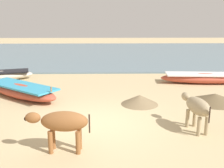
% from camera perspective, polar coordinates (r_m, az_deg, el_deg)
% --- Properties ---
extents(ground, '(80.00, 80.00, 0.00)m').
position_cam_1_polar(ground, '(8.68, -2.45, -8.50)').
color(ground, tan).
extents(sea_water, '(60.00, 20.00, 0.08)m').
position_cam_1_polar(sea_water, '(26.15, -1.65, 6.80)').
color(sea_water, slate).
rests_on(sea_water, ground).
extents(fishing_boat_0, '(4.72, 1.42, 0.73)m').
position_cam_1_polar(fishing_boat_0, '(14.68, 19.64, 1.26)').
color(fishing_boat_0, '#B74733').
rests_on(fishing_boat_0, ground).
extents(fishing_boat_4, '(4.07, 3.43, 0.76)m').
position_cam_1_polar(fishing_boat_4, '(12.00, -19.23, -1.34)').
color(fishing_boat_4, '#B74733').
rests_on(fishing_boat_4, ground).
extents(cow_adult_dun, '(0.68, 1.59, 1.04)m').
position_cam_1_polar(cow_adult_dun, '(8.29, 18.05, -4.79)').
color(cow_adult_dun, tan).
rests_on(cow_adult_dun, ground).
extents(cow_second_adult_brown, '(1.68, 0.54, 1.08)m').
position_cam_1_polar(cow_second_adult_brown, '(6.76, -10.86, -8.34)').
color(cow_second_adult_brown, brown).
rests_on(cow_second_adult_brown, ground).
extents(debris_pile_0, '(1.57, 1.57, 0.38)m').
position_cam_1_polar(debris_pile_0, '(10.50, 6.04, -3.41)').
color(debris_pile_0, '#7A6647').
rests_on(debris_pile_0, ground).
extents(debris_pile_1, '(2.37, 2.37, 0.37)m').
position_cam_1_polar(debris_pile_1, '(11.48, 21.56, -2.85)').
color(debris_pile_1, brown).
rests_on(debris_pile_1, ground).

